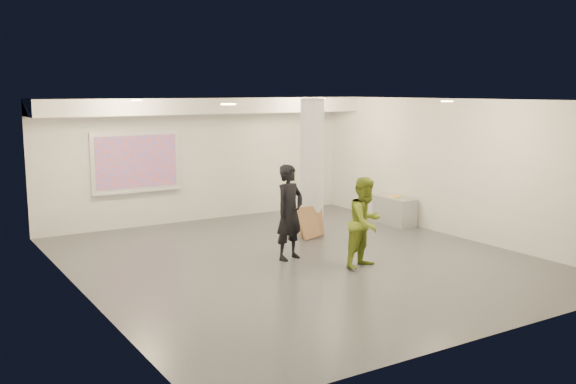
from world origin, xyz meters
TOP-DOWN VIEW (x-y plane):
  - floor at (0.00, 0.00)m, footprint 8.00×9.00m
  - ceiling at (0.00, 0.00)m, footprint 8.00×9.00m
  - wall_back at (0.00, 4.50)m, footprint 8.00×0.01m
  - wall_front at (0.00, -4.50)m, footprint 8.00×0.01m
  - wall_left at (-4.00, 0.00)m, footprint 0.01×9.00m
  - wall_right at (4.00, 0.00)m, footprint 0.01×9.00m
  - soffit_band at (0.00, 3.95)m, footprint 8.00×1.10m
  - downlight_nw at (-2.20, 2.50)m, footprint 0.22×0.22m
  - downlight_ne at (2.20, 2.50)m, footprint 0.22×0.22m
  - downlight_sw at (-2.20, -1.50)m, footprint 0.22×0.22m
  - downlight_se at (2.20, -1.50)m, footprint 0.22×0.22m
  - column at (1.50, 1.80)m, footprint 0.52×0.52m
  - projection_screen at (-1.60, 4.45)m, footprint 2.10×0.13m
  - credenza at (3.72, 1.55)m, footprint 0.49×1.13m
  - papers_stack at (3.67, 1.56)m, footprint 0.22×0.28m
  - postit_pad at (3.71, 1.57)m, footprint 0.25×0.33m
  - cardboard_back at (1.31, 1.53)m, footprint 0.61×0.19m
  - cardboard_front at (1.18, 1.42)m, footprint 0.62×0.44m
  - woman at (-0.11, 0.16)m, footprint 0.76×0.60m
  - man at (0.76, -1.03)m, footprint 0.94×0.82m

SIDE VIEW (x-z plane):
  - floor at x=0.00m, z-range -0.01..0.01m
  - cardboard_front at x=1.18m, z-range 0.00..0.61m
  - credenza at x=3.72m, z-range 0.00..0.65m
  - cardboard_back at x=1.31m, z-range 0.00..0.66m
  - papers_stack at x=3.67m, z-range 0.65..0.67m
  - postit_pad at x=3.71m, z-range 0.65..0.68m
  - man at x=0.76m, z-range 0.00..1.65m
  - woman at x=-0.11m, z-range 0.00..1.81m
  - wall_back at x=0.00m, z-range 0.00..3.00m
  - wall_front at x=0.00m, z-range 0.00..3.00m
  - wall_left at x=-4.00m, z-range 0.00..3.00m
  - wall_right at x=4.00m, z-range 0.00..3.00m
  - column at x=1.50m, z-range 0.00..3.00m
  - projection_screen at x=-1.60m, z-range 0.82..2.24m
  - soffit_band at x=0.00m, z-range 2.64..3.00m
  - downlight_nw at x=-2.20m, z-range 2.97..2.99m
  - downlight_ne at x=2.20m, z-range 2.97..2.99m
  - downlight_sw at x=-2.20m, z-range 2.97..2.99m
  - downlight_se at x=2.20m, z-range 2.97..2.99m
  - ceiling at x=0.00m, z-range 3.00..3.00m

